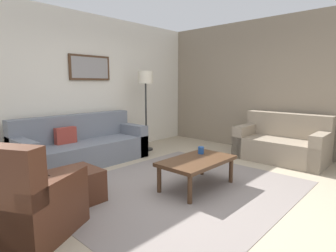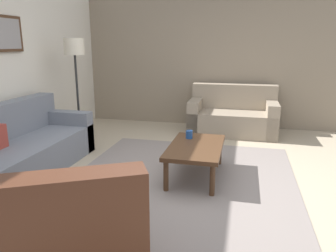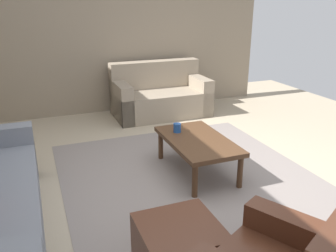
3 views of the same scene
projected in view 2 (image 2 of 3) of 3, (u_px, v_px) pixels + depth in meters
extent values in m
plane|color=tan|center=(181.00, 182.00, 3.88)|extent=(8.00, 8.00, 0.00)
cube|color=gray|center=(211.00, 55.00, 6.36)|extent=(0.12, 5.20, 2.80)
cube|color=gray|center=(181.00, 182.00, 3.88)|extent=(3.18, 2.72, 0.01)
cube|color=slate|center=(21.00, 159.00, 4.04)|extent=(2.30, 0.89, 0.42)
cube|color=slate|center=(65.00, 131.00, 5.01)|extent=(0.20, 0.89, 0.62)
cube|color=gray|center=(232.00, 122.00, 5.95)|extent=(0.86, 1.57, 0.42)
cube|color=gray|center=(233.00, 107.00, 6.19)|extent=(0.24, 1.57, 0.88)
cube|color=gray|center=(196.00, 115.00, 6.08)|extent=(0.86, 0.20, 0.62)
cube|color=gray|center=(271.00, 119.00, 5.77)|extent=(0.86, 0.20, 0.62)
cube|color=#4C2819|center=(78.00, 252.00, 1.82)|extent=(0.55, 0.80, 0.95)
cube|color=#4C2819|center=(128.00, 240.00, 2.23)|extent=(0.78, 0.51, 0.60)
cube|color=#4C2819|center=(82.00, 207.00, 2.88)|extent=(0.56, 0.56, 0.40)
cylinder|color=#472D1C|center=(212.00, 180.00, 3.50)|extent=(0.06, 0.06, 0.36)
cylinder|color=#472D1C|center=(220.00, 152.00, 4.42)|extent=(0.06, 0.06, 0.36)
cylinder|color=#472D1C|center=(166.00, 176.00, 3.61)|extent=(0.06, 0.06, 0.36)
cylinder|color=#472D1C|center=(182.00, 149.00, 4.54)|extent=(0.06, 0.06, 0.36)
cube|color=#472D1C|center=(196.00, 147.00, 3.97)|extent=(1.10, 0.64, 0.05)
cylinder|color=#1E478C|center=(189.00, 134.00, 4.24)|extent=(0.09, 0.09, 0.11)
cylinder|color=black|center=(81.00, 141.00, 5.49)|extent=(0.28, 0.28, 0.03)
cylinder|color=#262626|center=(78.00, 100.00, 5.31)|extent=(0.04, 0.04, 1.45)
cylinder|color=beige|center=(74.00, 47.00, 5.10)|extent=(0.32, 0.32, 0.26)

